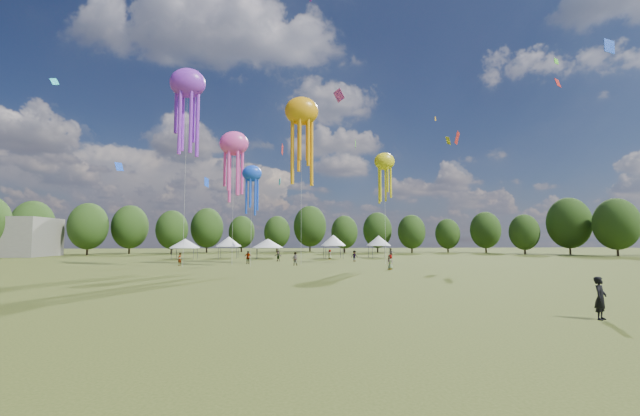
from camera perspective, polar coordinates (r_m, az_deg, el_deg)
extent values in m
plane|color=#384416|center=(18.11, 11.37, -15.39)|extent=(300.00, 300.00, 0.00)
imported|color=black|center=(21.38, 35.18, -10.49)|extent=(0.80, 0.73, 1.84)
imported|color=gray|center=(54.15, -3.60, -7.26)|extent=(1.03, 0.92, 1.77)
imported|color=gray|center=(71.47, 1.41, -6.64)|extent=(0.74, 0.95, 1.72)
imported|color=gray|center=(75.12, 10.08, -6.40)|extent=(0.91, 1.06, 1.88)
imported|color=gray|center=(63.85, 4.94, -6.86)|extent=(1.19, 0.77, 1.74)
imported|color=gray|center=(58.42, -10.29, -6.97)|extent=(1.13, 0.59, 1.83)
imported|color=gray|center=(65.01, -6.00, -6.85)|extent=(1.50, 1.29, 1.63)
imported|color=gray|center=(56.78, -19.44, -6.91)|extent=(0.59, 0.72, 1.72)
imported|color=gray|center=(47.53, 10.00, -7.62)|extent=(0.85, 0.98, 1.69)
cylinder|color=#47474C|center=(73.87, -20.50, -6.21)|extent=(0.08, 0.08, 1.91)
cylinder|color=#47474C|center=(77.47, -19.83, -6.13)|extent=(0.08, 0.08, 1.91)
cylinder|color=#47474C|center=(73.07, -17.66, -6.30)|extent=(0.08, 0.08, 1.91)
cylinder|color=#47474C|center=(76.71, -17.12, -6.22)|extent=(0.08, 0.08, 1.91)
cube|color=silver|center=(75.23, -18.76, -5.45)|extent=(4.11, 4.11, 0.10)
cone|color=silver|center=(75.22, -18.74, -4.79)|extent=(5.34, 5.34, 1.64)
cylinder|color=#47474C|center=(74.45, -14.34, -6.25)|extent=(0.08, 0.08, 2.13)
cylinder|color=#47474C|center=(77.65, -14.01, -6.19)|extent=(0.08, 0.08, 2.13)
cylinder|color=#47474C|center=(74.08, -11.84, -6.31)|extent=(0.08, 0.08, 2.13)
cylinder|color=#47474C|center=(77.30, -11.62, -6.24)|extent=(0.08, 0.08, 2.13)
cube|color=silver|center=(75.82, -12.94, -5.41)|extent=(3.63, 3.63, 0.10)
cone|color=silver|center=(75.81, -12.93, -4.68)|extent=(4.72, 4.72, 1.82)
cylinder|color=#47474C|center=(72.64, -9.09, -6.47)|extent=(0.08, 0.08, 1.91)
cylinder|color=#47474C|center=(76.58, -8.96, -6.37)|extent=(0.08, 0.08, 1.91)
cylinder|color=#47474C|center=(72.57, -5.95, -6.50)|extent=(0.08, 0.08, 1.91)
cylinder|color=#47474C|center=(76.52, -5.98, -6.40)|extent=(0.08, 0.08, 1.91)
cube|color=silver|center=(74.52, -7.49, -5.67)|extent=(4.35, 4.35, 0.10)
cone|color=silver|center=(74.51, -7.48, -5.00)|extent=(5.65, 5.65, 1.64)
cylinder|color=#47474C|center=(71.51, 0.84, -6.41)|extent=(0.08, 0.08, 2.29)
cylinder|color=#47474C|center=(74.63, 0.53, -6.33)|extent=(0.08, 0.08, 2.29)
cylinder|color=#47474C|center=(71.98, 3.34, -6.39)|extent=(0.08, 0.08, 2.29)
cylinder|color=#47474C|center=(75.08, 2.93, -6.31)|extent=(0.08, 0.08, 2.29)
cube|color=silver|center=(73.26, 1.91, -5.43)|extent=(3.54, 3.54, 0.10)
cone|color=silver|center=(73.25, 1.91, -4.62)|extent=(4.61, 4.61, 1.96)
cylinder|color=#47474C|center=(75.61, 7.52, -6.29)|extent=(0.08, 0.08, 2.24)
cylinder|color=#47474C|center=(78.72, 6.95, -6.22)|extent=(0.08, 0.08, 2.24)
cylinder|color=#47474C|center=(76.45, 9.87, -6.24)|extent=(0.08, 0.08, 2.24)
cylinder|color=#47474C|center=(79.53, 9.21, -6.18)|extent=(0.08, 0.08, 2.24)
cube|color=silver|center=(77.53, 8.38, -5.37)|extent=(3.61, 3.61, 0.10)
cone|color=silver|center=(77.53, 8.37, -4.62)|extent=(4.69, 4.69, 1.92)
ellipsoid|color=#EB45A1|center=(57.18, -12.20, 9.01)|extent=(3.97, 2.78, 3.38)
cylinder|color=beige|center=(55.83, -12.34, 0.62)|extent=(0.03, 0.03, 16.76)
ellipsoid|color=orange|center=(58.45, -2.64, 13.67)|extent=(4.79, 3.36, 4.07)
cylinder|color=beige|center=(56.01, -2.69, 3.06)|extent=(0.03, 0.03, 21.72)
ellipsoid|color=yellow|center=(58.55, 9.20, 6.59)|extent=(2.99, 2.09, 2.54)
cylinder|color=beige|center=(57.59, 9.29, -0.61)|extent=(0.03, 0.03, 14.71)
ellipsoid|color=purple|center=(56.43, -18.39, 16.58)|extent=(4.51, 3.16, 3.83)
cylinder|color=beige|center=(53.37, -18.71, 4.68)|extent=(0.03, 0.03, 23.58)
ellipsoid|color=blue|center=(52.84, -9.71, 4.89)|extent=(2.55, 1.79, 2.17)
cylinder|color=beige|center=(52.19, -9.80, -1.65)|extent=(0.03, 0.03, 12.06)
cube|color=red|center=(89.03, -5.40, 8.33)|extent=(0.43, 1.89, 2.37)
cube|color=orange|center=(87.15, 16.17, 12.16)|extent=(0.56, 0.60, 0.94)
cube|color=#54E625|center=(63.77, 5.08, 9.14)|extent=(0.35, 1.13, 1.38)
cube|color=blue|center=(49.83, 36.02, 18.21)|extent=(1.39, 0.37, 1.67)
cube|color=red|center=(58.90, 30.86, 15.12)|extent=(0.86, 0.79, 1.21)
cube|color=blue|center=(92.45, -15.91, 3.56)|extent=(0.78, 1.95, 2.37)
cube|color=#1BE0E7|center=(64.28, -33.72, 14.80)|extent=(1.08, 0.67, 1.13)
cube|color=#EB45A1|center=(78.51, 2.73, 15.79)|extent=(2.07, 1.25, 2.56)
cube|color=red|center=(78.88, 19.02, 9.46)|extent=(1.62, 1.72, 2.26)
cube|color=yellow|center=(84.22, 17.84, 9.16)|extent=(0.94, 1.81, 1.81)
cube|color=#54E625|center=(57.67, 30.70, 17.59)|extent=(0.66, 0.38, 0.85)
cube|color=blue|center=(81.83, -26.79, 5.30)|extent=(1.49, 1.44, 1.68)
cube|color=#1BE0E7|center=(68.91, -5.78, 3.75)|extent=(0.27, 1.17, 1.33)
cylinder|color=#38281C|center=(111.80, -35.95, -4.56)|extent=(0.44, 0.44, 3.53)
ellipsoid|color=#243E14|center=(111.84, -35.83, -1.96)|extent=(8.83, 8.83, 11.04)
cylinder|color=#38281C|center=(103.92, -30.33, -4.92)|extent=(0.44, 0.44, 3.36)
ellipsoid|color=#243E14|center=(103.95, -30.22, -2.25)|extent=(8.40, 8.40, 10.51)
cylinder|color=#38281C|center=(108.36, -25.61, -5.04)|extent=(0.44, 0.44, 3.41)
ellipsoid|color=#243E14|center=(108.39, -25.52, -2.45)|extent=(8.53, 8.53, 10.66)
cylinder|color=#38281C|center=(105.05, -20.47, -5.32)|extent=(0.44, 0.44, 3.07)
ellipsoid|color=#243E14|center=(105.07, -20.40, -2.92)|extent=(7.66, 7.66, 9.58)
cylinder|color=#38281C|center=(111.77, -15.90, -5.28)|extent=(0.44, 0.44, 3.43)
ellipsoid|color=#243E14|center=(111.80, -15.84, -2.75)|extent=(8.58, 8.58, 10.73)
cylinder|color=#38281C|center=(116.30, -11.17, -5.45)|extent=(0.44, 0.44, 2.95)
ellipsoid|color=#243E14|center=(116.30, -11.14, -3.37)|extent=(7.37, 7.37, 9.21)
cylinder|color=#38281C|center=(112.02, -6.17, -5.56)|extent=(0.44, 0.44, 2.89)
ellipsoid|color=#243E14|center=(112.03, -6.15, -3.44)|extent=(7.23, 7.23, 9.04)
cylinder|color=#38281C|center=(116.90, -1.45, -5.31)|extent=(0.44, 0.44, 3.84)
ellipsoid|color=#243E14|center=(116.96, -1.44, -2.61)|extent=(9.60, 9.60, 11.99)
cylinder|color=#38281C|center=(107.03, 3.52, -5.64)|extent=(0.44, 0.44, 2.84)
ellipsoid|color=#243E14|center=(107.03, 3.51, -3.45)|extent=(7.11, 7.11, 8.89)
cylinder|color=#38281C|center=(111.65, 8.24, -5.48)|extent=(0.44, 0.44, 3.16)
ellipsoid|color=#243E14|center=(111.67, 8.21, -3.14)|extent=(7.91, 7.91, 9.88)
cylinder|color=#38281C|center=(108.43, 13.00, -5.51)|extent=(0.44, 0.44, 2.88)
ellipsoid|color=#243E14|center=(108.44, 12.96, -3.32)|extent=(7.21, 7.21, 9.01)
cylinder|color=#38281C|center=(114.28, 17.82, -5.42)|extent=(0.44, 0.44, 2.63)
ellipsoid|color=#243E14|center=(114.27, 17.77, -3.52)|extent=(6.57, 6.57, 8.22)
cylinder|color=#38281C|center=(115.17, 22.64, -5.15)|extent=(0.44, 0.44, 3.13)
ellipsoid|color=#243E14|center=(115.19, 22.57, -2.92)|extent=(7.81, 7.81, 9.77)
cylinder|color=#38281C|center=(106.62, 27.24, -5.18)|extent=(0.44, 0.44, 2.72)
ellipsoid|color=#243E14|center=(106.61, 27.17, -3.08)|extent=(6.80, 6.80, 8.50)
cylinder|color=#38281C|center=(109.77, 32.14, -4.67)|extent=(0.44, 0.44, 3.81)
ellipsoid|color=#243E14|center=(109.83, 32.02, -1.82)|extent=(9.52, 9.52, 11.90)
cylinder|color=#38281C|center=(105.22, 36.79, -4.58)|extent=(0.44, 0.44, 3.51)
ellipsoid|color=#243E14|center=(105.26, 36.66, -1.84)|extent=(8.78, 8.78, 10.97)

